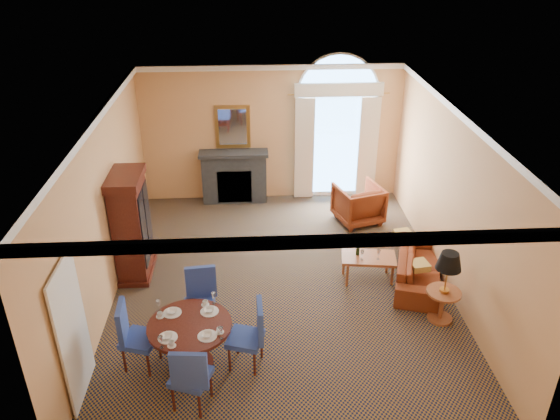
{
  "coord_description": "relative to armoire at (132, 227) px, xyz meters",
  "views": [
    {
      "loc": [
        -0.51,
        -8.26,
        5.88
      ],
      "look_at": [
        0.0,
        0.5,
        1.3
      ],
      "focal_mm": 35.0,
      "sensor_mm": 36.0,
      "label": 1
    }
  ],
  "objects": [
    {
      "name": "room_envelope",
      "position": [
        2.69,
        0.09,
        1.53
      ],
      "size": [
        6.04,
        7.52,
        3.45
      ],
      "color": "#E1A76B",
      "rests_on": "ground"
    },
    {
      "name": "armchair",
      "position": [
        4.56,
        1.78,
        -0.55
      ],
      "size": [
        1.17,
        1.18,
        0.87
      ],
      "primitive_type": "imported",
      "rotation": [
        0.0,
        0.0,
        3.44
      ],
      "color": "maroon",
      "rests_on": "ground"
    },
    {
      "name": "dining_chair_north",
      "position": [
        1.35,
        -1.68,
        -0.36
      ],
      "size": [
        0.53,
        0.55,
        1.1
      ],
      "rotation": [
        0.0,
        0.0,
        3.21
      ],
      "color": "#274099",
      "rests_on": "ground"
    },
    {
      "name": "sofa",
      "position": [
        5.27,
        -0.57,
        -0.69
      ],
      "size": [
        1.35,
        2.14,
        0.58
      ],
      "primitive_type": "imported",
      "rotation": [
        0.0,
        0.0,
        1.27
      ],
      "color": "maroon",
      "rests_on": "ground"
    },
    {
      "name": "dining_chair_west",
      "position": [
        0.41,
        -2.51,
        -0.36
      ],
      "size": [
        0.61,
        0.61,
        1.1
      ],
      "rotation": [
        0.0,
        0.0,
        -1.87
      ],
      "color": "#274099",
      "rests_on": "ground"
    },
    {
      "name": "coffee_table",
      "position": [
        4.32,
        -0.48,
        -0.53
      ],
      "size": [
        1.05,
        0.67,
        0.82
      ],
      "rotation": [
        0.0,
        0.0,
        -0.14
      ],
      "color": "#A45731",
      "rests_on": "ground"
    },
    {
      "name": "dining_chair_east",
      "position": [
        2.17,
        -2.59,
        -0.36
      ],
      "size": [
        0.61,
        0.61,
        1.1
      ],
      "rotation": [
        0.0,
        0.0,
        1.27
      ],
      "color": "#274099",
      "rests_on": "ground"
    },
    {
      "name": "dining_chair_south",
      "position": [
        1.34,
        -3.42,
        -0.36
      ],
      "size": [
        0.63,
        0.63,
        1.1
      ],
      "rotation": [
        0.0,
        0.0,
        -0.35
      ],
      "color": "#274099",
      "rests_on": "ground"
    },
    {
      "name": "armoire",
      "position": [
        0.0,
        0.0,
        0.0
      ],
      "size": [
        0.59,
        1.04,
        2.04
      ],
      "color": "#3D140E",
      "rests_on": "ground"
    },
    {
      "name": "dining_table",
      "position": [
        1.26,
        -2.56,
        -0.41
      ],
      "size": [
        1.23,
        1.23,
        0.97
      ],
      "color": "#3D140E",
      "rests_on": "ground"
    },
    {
      "name": "ground",
      "position": [
        2.72,
        -0.58,
        -0.98
      ],
      "size": [
        7.5,
        7.5,
        0.0
      ],
      "primitive_type": "plane",
      "color": "#101835",
      "rests_on": "ground"
    },
    {
      "name": "side_table",
      "position": [
        5.32,
        -1.71,
        -0.15
      ],
      "size": [
        0.57,
        0.57,
        1.27
      ],
      "color": "#A45731",
      "rests_on": "ground"
    }
  ]
}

